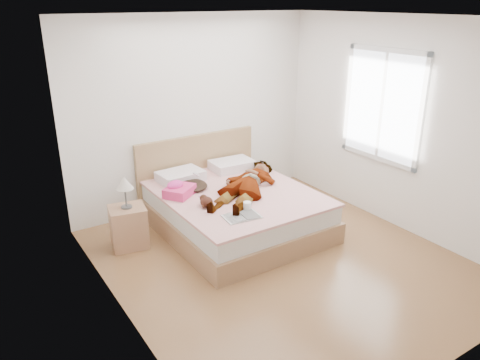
{
  "coord_description": "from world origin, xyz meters",
  "views": [
    {
      "loc": [
        -2.89,
        -3.58,
        2.76
      ],
      "look_at": [
        0.0,
        0.85,
        0.7
      ],
      "focal_mm": 35.0,
      "sensor_mm": 36.0,
      "label": 1
    }
  ],
  "objects_px": {
    "phone": "(197,174)",
    "nightstand": "(128,224)",
    "magazine": "(242,216)",
    "woman": "(247,181)",
    "coffee_mug": "(247,206)",
    "plush_toy": "(206,201)",
    "bed": "(232,207)",
    "towel": "(178,190)"
  },
  "relations": [
    {
      "from": "phone",
      "to": "nightstand",
      "type": "height_order",
      "value": "nightstand"
    },
    {
      "from": "phone",
      "to": "magazine",
      "type": "bearing_deg",
      "value": -127.33
    },
    {
      "from": "woman",
      "to": "magazine",
      "type": "relative_size",
      "value": 3.85
    },
    {
      "from": "woman",
      "to": "coffee_mug",
      "type": "height_order",
      "value": "woman"
    },
    {
      "from": "magazine",
      "to": "nightstand",
      "type": "height_order",
      "value": "nightstand"
    },
    {
      "from": "woman",
      "to": "magazine",
      "type": "bearing_deg",
      "value": -75.49
    },
    {
      "from": "magazine",
      "to": "plush_toy",
      "type": "xyz_separation_m",
      "value": [
        -0.19,
        0.46,
        0.06
      ]
    },
    {
      "from": "coffee_mug",
      "to": "bed",
      "type": "bearing_deg",
      "value": 73.9
    },
    {
      "from": "phone",
      "to": "bed",
      "type": "distance_m",
      "value": 0.61
    },
    {
      "from": "coffee_mug",
      "to": "nightstand",
      "type": "xyz_separation_m",
      "value": [
        -1.12,
        0.83,
        -0.27
      ]
    },
    {
      "from": "phone",
      "to": "coffee_mug",
      "type": "distance_m",
      "value": 0.93
    },
    {
      "from": "woman",
      "to": "magazine",
      "type": "height_order",
      "value": "woman"
    },
    {
      "from": "bed",
      "to": "magazine",
      "type": "distance_m",
      "value": 0.84
    },
    {
      "from": "magazine",
      "to": "woman",
      "type": "bearing_deg",
      "value": 52.01
    },
    {
      "from": "phone",
      "to": "magazine",
      "type": "xyz_separation_m",
      "value": [
        0.0,
        -1.04,
        -0.17
      ]
    },
    {
      "from": "plush_toy",
      "to": "magazine",
      "type": "bearing_deg",
      "value": -67.71
    },
    {
      "from": "towel",
      "to": "plush_toy",
      "type": "height_order",
      "value": "towel"
    },
    {
      "from": "coffee_mug",
      "to": "nightstand",
      "type": "height_order",
      "value": "nightstand"
    },
    {
      "from": "woman",
      "to": "coffee_mug",
      "type": "relative_size",
      "value": 12.54
    },
    {
      "from": "plush_toy",
      "to": "nightstand",
      "type": "xyz_separation_m",
      "value": [
        -0.77,
        0.5,
        -0.28
      ]
    },
    {
      "from": "woman",
      "to": "phone",
      "type": "distance_m",
      "value": 0.64
    },
    {
      "from": "phone",
      "to": "towel",
      "type": "bearing_deg",
      "value": 161.45
    },
    {
      "from": "magazine",
      "to": "phone",
      "type": "bearing_deg",
      "value": 90.18
    },
    {
      "from": "towel",
      "to": "plush_toy",
      "type": "bearing_deg",
      "value": -75.39
    },
    {
      "from": "woman",
      "to": "nightstand",
      "type": "bearing_deg",
      "value": -139.97
    },
    {
      "from": "phone",
      "to": "magazine",
      "type": "relative_size",
      "value": 0.22
    },
    {
      "from": "plush_toy",
      "to": "nightstand",
      "type": "distance_m",
      "value": 0.96
    },
    {
      "from": "towel",
      "to": "nightstand",
      "type": "relative_size",
      "value": 0.52
    },
    {
      "from": "coffee_mug",
      "to": "phone",
      "type": "bearing_deg",
      "value": 100.04
    },
    {
      "from": "plush_toy",
      "to": "phone",
      "type": "bearing_deg",
      "value": 71.92
    },
    {
      "from": "towel",
      "to": "nightstand",
      "type": "xyz_separation_m",
      "value": [
        -0.65,
        0.03,
        -0.3
      ]
    },
    {
      "from": "coffee_mug",
      "to": "nightstand",
      "type": "relative_size",
      "value": 0.15
    },
    {
      "from": "magazine",
      "to": "nightstand",
      "type": "bearing_deg",
      "value": 135.17
    },
    {
      "from": "woman",
      "to": "plush_toy",
      "type": "height_order",
      "value": "woman"
    },
    {
      "from": "woman",
      "to": "magazine",
      "type": "xyz_separation_m",
      "value": [
        -0.5,
        -0.64,
        -0.11
      ]
    },
    {
      "from": "nightstand",
      "to": "coffee_mug",
      "type": "bearing_deg",
      "value": -36.57
    },
    {
      "from": "magazine",
      "to": "coffee_mug",
      "type": "xyz_separation_m",
      "value": [
        0.16,
        0.13,
        0.04
      ]
    },
    {
      "from": "nightstand",
      "to": "phone",
      "type": "bearing_deg",
      "value": 4.58
    },
    {
      "from": "towel",
      "to": "coffee_mug",
      "type": "distance_m",
      "value": 0.93
    },
    {
      "from": "bed",
      "to": "nightstand",
      "type": "distance_m",
      "value": 1.32
    },
    {
      "from": "magazine",
      "to": "plush_toy",
      "type": "height_order",
      "value": "plush_toy"
    },
    {
      "from": "towel",
      "to": "magazine",
      "type": "height_order",
      "value": "towel"
    }
  ]
}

